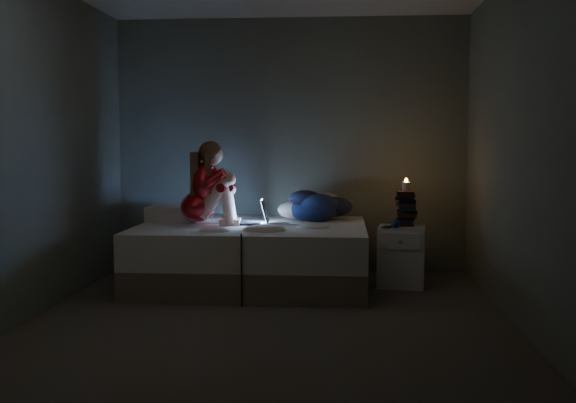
# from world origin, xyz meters

# --- Properties ---
(floor) EXTENTS (3.60, 3.80, 0.02)m
(floor) POSITION_xyz_m (0.00, 0.00, -0.01)
(floor) COLOR #373331
(floor) RESTS_ON ground
(wall_back) EXTENTS (3.60, 0.02, 2.60)m
(wall_back) POSITION_xyz_m (0.00, 1.91, 1.30)
(wall_back) COLOR #60685A
(wall_back) RESTS_ON ground
(wall_front) EXTENTS (3.60, 0.02, 2.60)m
(wall_front) POSITION_xyz_m (0.00, -1.91, 1.30)
(wall_front) COLOR #60685A
(wall_front) RESTS_ON ground
(wall_left) EXTENTS (0.02, 3.80, 2.60)m
(wall_left) POSITION_xyz_m (-1.81, 0.00, 1.30)
(wall_left) COLOR #60685A
(wall_left) RESTS_ON ground
(wall_right) EXTENTS (0.02, 3.80, 2.60)m
(wall_right) POSITION_xyz_m (1.81, 0.00, 1.30)
(wall_right) COLOR #60685A
(wall_right) RESTS_ON ground
(bed) EXTENTS (2.09, 1.56, 0.57)m
(bed) POSITION_xyz_m (-0.29, 1.10, 0.29)
(bed) COLOR #BBB6AC
(bed) RESTS_ON ground
(pillow) EXTENTS (0.50, 0.35, 0.14)m
(pillow) POSITION_xyz_m (-1.08, 1.33, 0.65)
(pillow) COLOR silver
(pillow) RESTS_ON bed
(woman) EXTENTS (0.51, 0.35, 0.78)m
(woman) POSITION_xyz_m (-0.79, 1.05, 0.96)
(woman) COLOR #970400
(woman) RESTS_ON bed
(laptop) EXTENTS (0.36, 0.27, 0.25)m
(laptop) POSITION_xyz_m (-0.32, 1.12, 0.70)
(laptop) COLOR black
(laptop) RESTS_ON bed
(clothes_pile) EXTENTS (0.57, 0.49, 0.31)m
(clothes_pile) POSITION_xyz_m (0.26, 1.48, 0.73)
(clothes_pile) COLOR navy
(clothes_pile) RESTS_ON bed
(nightstand) EXTENTS (0.47, 0.43, 0.56)m
(nightstand) POSITION_xyz_m (1.09, 1.19, 0.28)
(nightstand) COLOR white
(nightstand) RESTS_ON ground
(book_stack) EXTENTS (0.19, 0.25, 0.30)m
(book_stack) POSITION_xyz_m (1.13, 1.28, 0.71)
(book_stack) COLOR black
(book_stack) RESTS_ON nightstand
(candle) EXTENTS (0.07, 0.07, 0.08)m
(candle) POSITION_xyz_m (1.13, 1.28, 0.90)
(candle) COLOR beige
(candle) RESTS_ON book_stack
(phone) EXTENTS (0.10, 0.15, 0.01)m
(phone) POSITION_xyz_m (0.97, 1.08, 0.57)
(phone) COLOR black
(phone) RESTS_ON nightstand
(blue_orb) EXTENTS (0.08, 0.08, 0.08)m
(blue_orb) POSITION_xyz_m (1.04, 1.04, 0.60)
(blue_orb) COLOR navy
(blue_orb) RESTS_ON nightstand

